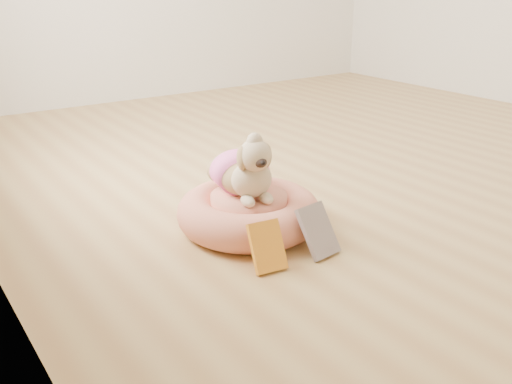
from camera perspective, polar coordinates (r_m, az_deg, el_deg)
floor at (r=3.25m, az=11.07°, el=3.29°), size 4.50×4.50×0.00m
pet_bed at (r=2.29m, az=-0.71°, el=-2.05°), size 0.58×0.58×0.15m
dog at (r=2.22m, az=-1.24°, el=3.22°), size 0.33×0.43×0.28m
book_yellow at (r=1.98m, az=1.12°, el=-5.46°), size 0.13×0.12×0.17m
book_white at (r=2.10m, az=6.22°, el=-3.87°), size 0.14×0.14×0.18m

